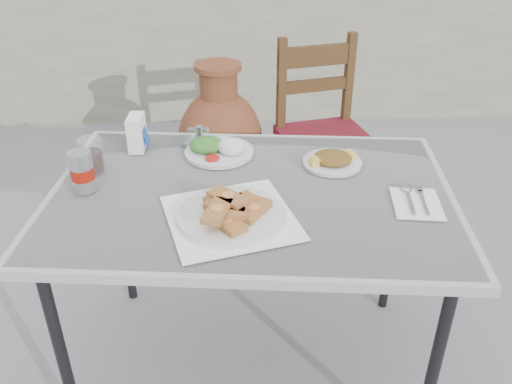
{
  "coord_description": "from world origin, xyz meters",
  "views": [
    {
      "loc": [
        -0.05,
        -1.63,
        1.72
      ],
      "look_at": [
        0.01,
        -0.04,
        0.77
      ],
      "focal_mm": 38.0,
      "sensor_mm": 36.0,
      "label": 1
    }
  ],
  "objects_px": {
    "condiment_caddy": "(199,139)",
    "chair": "(323,134)",
    "terracotta_urn": "(221,142)",
    "salad_rice_plate": "(218,148)",
    "salad_chopped_plate": "(332,160)",
    "soda_can": "(82,171)",
    "pide_plate": "(230,208)",
    "cola_glass": "(92,157)",
    "napkin_holder": "(137,133)",
    "cafe_table": "(251,205)"
  },
  "relations": [
    {
      "from": "condiment_caddy",
      "to": "chair",
      "type": "relative_size",
      "value": 0.13
    },
    {
      "from": "condiment_caddy",
      "to": "terracotta_urn",
      "type": "height_order",
      "value": "condiment_caddy"
    },
    {
      "from": "salad_rice_plate",
      "to": "salad_chopped_plate",
      "type": "height_order",
      "value": "salad_rice_plate"
    },
    {
      "from": "salad_rice_plate",
      "to": "terracotta_urn",
      "type": "xyz_separation_m",
      "value": [
        -0.02,
        0.98,
        -0.44
      ]
    },
    {
      "from": "soda_can",
      "to": "terracotta_urn",
      "type": "bearing_deg",
      "value": 71.55
    },
    {
      "from": "pide_plate",
      "to": "salad_rice_plate",
      "type": "distance_m",
      "value": 0.44
    },
    {
      "from": "salad_chopped_plate",
      "to": "cola_glass",
      "type": "relative_size",
      "value": 1.79
    },
    {
      "from": "napkin_holder",
      "to": "salad_rice_plate",
      "type": "bearing_deg",
      "value": -8.7
    },
    {
      "from": "cafe_table",
      "to": "chair",
      "type": "bearing_deg",
      "value": 68.79
    },
    {
      "from": "soda_can",
      "to": "chair",
      "type": "distance_m",
      "value": 1.46
    },
    {
      "from": "condiment_caddy",
      "to": "terracotta_urn",
      "type": "xyz_separation_m",
      "value": [
        0.05,
        0.9,
        -0.44
      ]
    },
    {
      "from": "cola_glass",
      "to": "chair",
      "type": "distance_m",
      "value": 1.36
    },
    {
      "from": "salad_rice_plate",
      "to": "chair",
      "type": "height_order",
      "value": "chair"
    },
    {
      "from": "salad_chopped_plate",
      "to": "soda_can",
      "type": "xyz_separation_m",
      "value": [
        -0.84,
        -0.15,
        0.05
      ]
    },
    {
      "from": "pide_plate",
      "to": "salad_chopped_plate",
      "type": "distance_m",
      "value": 0.5
    },
    {
      "from": "salad_rice_plate",
      "to": "condiment_caddy",
      "type": "distance_m",
      "value": 0.11
    },
    {
      "from": "soda_can",
      "to": "cola_glass",
      "type": "distance_m",
      "value": 0.14
    },
    {
      "from": "chair",
      "to": "condiment_caddy",
      "type": "bearing_deg",
      "value": -144.06
    },
    {
      "from": "pide_plate",
      "to": "salad_rice_plate",
      "type": "relative_size",
      "value": 1.79
    },
    {
      "from": "cola_glass",
      "to": "terracotta_urn",
      "type": "distance_m",
      "value": 1.26
    },
    {
      "from": "cola_glass",
      "to": "terracotta_urn",
      "type": "height_order",
      "value": "cola_glass"
    },
    {
      "from": "napkin_holder",
      "to": "condiment_caddy",
      "type": "bearing_deg",
      "value": 7.83
    },
    {
      "from": "chair",
      "to": "terracotta_urn",
      "type": "distance_m",
      "value": 0.59
    },
    {
      "from": "salad_chopped_plate",
      "to": "cola_glass",
      "type": "distance_m",
      "value": 0.85
    },
    {
      "from": "soda_can",
      "to": "chair",
      "type": "height_order",
      "value": "chair"
    },
    {
      "from": "salad_rice_plate",
      "to": "soda_can",
      "type": "bearing_deg",
      "value": -150.23
    },
    {
      "from": "chair",
      "to": "terracotta_urn",
      "type": "relative_size",
      "value": 1.19
    },
    {
      "from": "pide_plate",
      "to": "napkin_holder",
      "type": "height_order",
      "value": "napkin_holder"
    },
    {
      "from": "cola_glass",
      "to": "terracotta_urn",
      "type": "bearing_deg",
      "value": 69.32
    },
    {
      "from": "cafe_table",
      "to": "soda_can",
      "type": "height_order",
      "value": "soda_can"
    },
    {
      "from": "pide_plate",
      "to": "salad_chopped_plate",
      "type": "xyz_separation_m",
      "value": [
        0.36,
        0.34,
        -0.02
      ]
    },
    {
      "from": "salad_chopped_plate",
      "to": "napkin_holder",
      "type": "distance_m",
      "value": 0.73
    },
    {
      "from": "cafe_table",
      "to": "napkin_holder",
      "type": "bearing_deg",
      "value": 142.08
    },
    {
      "from": "cola_glass",
      "to": "soda_can",
      "type": "bearing_deg",
      "value": -89.16
    },
    {
      "from": "pide_plate",
      "to": "condiment_caddy",
      "type": "height_order",
      "value": "same"
    },
    {
      "from": "condiment_caddy",
      "to": "chair",
      "type": "height_order",
      "value": "chair"
    },
    {
      "from": "salad_chopped_plate",
      "to": "chair",
      "type": "distance_m",
      "value": 0.95
    },
    {
      "from": "salad_chopped_plate",
      "to": "cola_glass",
      "type": "xyz_separation_m",
      "value": [
        -0.85,
        -0.01,
        0.03
      ]
    },
    {
      "from": "cafe_table",
      "to": "pide_plate",
      "type": "xyz_separation_m",
      "value": [
        -0.07,
        -0.16,
        0.09
      ]
    },
    {
      "from": "cafe_table",
      "to": "salad_chopped_plate",
      "type": "xyz_separation_m",
      "value": [
        0.3,
        0.17,
        0.07
      ]
    },
    {
      "from": "napkin_holder",
      "to": "chair",
      "type": "relative_size",
      "value": 0.13
    },
    {
      "from": "cafe_table",
      "to": "napkin_holder",
      "type": "relative_size",
      "value": 10.75
    },
    {
      "from": "salad_chopped_plate",
      "to": "salad_rice_plate",
      "type": "bearing_deg",
      "value": 166.67
    },
    {
      "from": "condiment_caddy",
      "to": "chair",
      "type": "bearing_deg",
      "value": 49.78
    },
    {
      "from": "napkin_holder",
      "to": "condiment_caddy",
      "type": "distance_m",
      "value": 0.23
    },
    {
      "from": "soda_can",
      "to": "salad_rice_plate",
      "type": "bearing_deg",
      "value": 29.77
    },
    {
      "from": "napkin_holder",
      "to": "terracotta_urn",
      "type": "relative_size",
      "value": 0.15
    },
    {
      "from": "cola_glass",
      "to": "chair",
      "type": "relative_size",
      "value": 0.12
    },
    {
      "from": "cola_glass",
      "to": "terracotta_urn",
      "type": "relative_size",
      "value": 0.14
    },
    {
      "from": "salad_rice_plate",
      "to": "cola_glass",
      "type": "bearing_deg",
      "value": -165.75
    }
  ]
}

